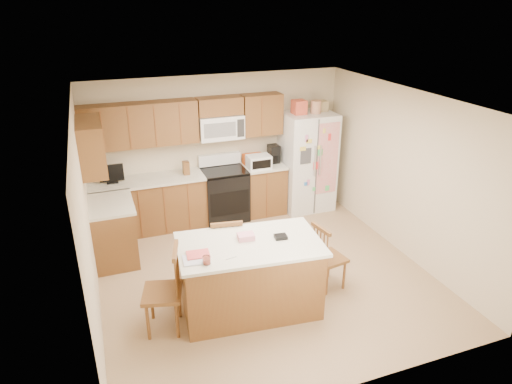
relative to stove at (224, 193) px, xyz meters
name	(u,v)px	position (x,y,z in m)	size (l,w,h in m)	color
ground	(263,273)	(0.00, -1.94, -0.47)	(4.50, 4.50, 0.00)	#A1724C
room_shell	(264,181)	(0.00, -1.94, 0.97)	(4.60, 4.60, 2.52)	beige
cabinetry	(169,180)	(-0.98, -0.15, 0.44)	(3.36, 1.56, 2.15)	brown
stove	(224,193)	(0.00, 0.00, 0.00)	(0.76, 0.65, 1.13)	black
refrigerator	(307,160)	(1.57, -0.06, 0.45)	(0.90, 0.79, 2.04)	white
island	(250,276)	(-0.45, -2.61, 0.01)	(1.83, 1.18, 1.04)	brown
windsor_chair_left	(165,292)	(-1.50, -2.63, 0.04)	(0.55, 0.56, 1.08)	brown
windsor_chair_back	(226,253)	(-0.56, -1.97, 0.01)	(0.50, 0.48, 1.01)	brown
windsor_chair_right	(328,258)	(0.70, -2.52, -0.03)	(0.45, 0.46, 0.94)	brown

